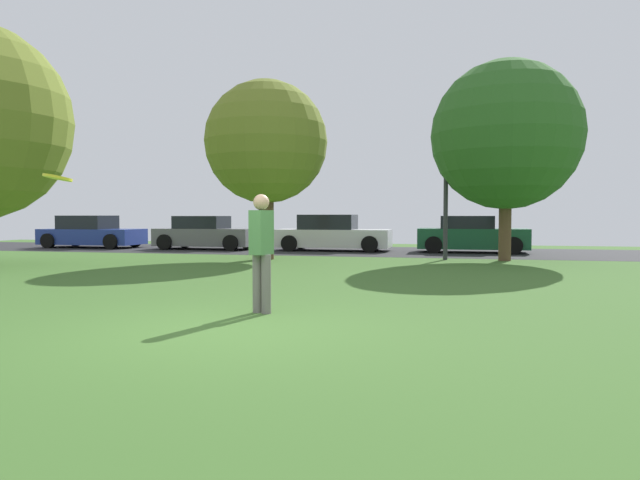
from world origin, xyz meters
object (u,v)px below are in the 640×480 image
Objects in this scene: birch_tree_lone at (506,135)px; person_thrower at (262,247)px; frisbee_disc at (58,178)px; parked_car_white at (332,234)px; street_lamp_post at (446,189)px; parked_car_blue at (91,233)px; parked_car_grey at (206,234)px; oak_tree_left at (266,143)px; parked_car_green at (471,236)px.

birch_tree_lone is 3.60× the size of person_thrower.
parked_car_white is at bearing 93.65° from frisbee_disc.
parked_car_white is at bearing -153.99° from person_thrower.
birch_tree_lone is 2.46m from street_lamp_post.
parked_car_white is (-1.13, 17.74, -1.13)m from frisbee_disc.
birch_tree_lone reaches higher than parked_car_blue.
parked_car_blue is 1.05× the size of parked_car_grey.
oak_tree_left is 1.28× the size of street_lamp_post.
parked_car_grey is 10.78m from parked_car_green.
parked_car_grey is (5.39, 0.06, -0.00)m from parked_car_blue.
parked_car_blue is 16.18m from parked_car_green.
frisbee_disc is 0.09× the size of parked_car_blue.
parked_car_blue is (-12.89, 14.38, -0.32)m from person_thrower.
person_thrower reaches higher than parked_car_green.
parked_car_blue is 0.96× the size of parked_car_white.
birch_tree_lone is 15.12m from frisbee_disc.
parked_car_blue is 15.75m from street_lamp_post.
parked_car_blue reaches higher than parked_car_grey.
birch_tree_lone is at bearing 176.78° from person_thrower.
birch_tree_lone is at bearing -76.61° from parked_car_green.
parked_car_green is at bearing 1.93° from parked_car_white.
oak_tree_left is 1.33× the size of parked_car_blue.
parked_car_grey is (-6.51, 17.54, -1.15)m from frisbee_disc.
birch_tree_lone is 1.38× the size of street_lamp_post.
frisbee_disc is 17.81m from parked_car_white.
oak_tree_left is 3.32× the size of person_thrower.
street_lamp_post is (-1.82, -0.05, -1.65)m from birch_tree_lone.
oak_tree_left is at bearing 99.93° from frisbee_disc.
frisbee_disc is 0.08× the size of parked_car_white.
street_lamp_post is (-0.89, -3.92, 1.60)m from parked_car_green.
oak_tree_left is 5.93m from street_lamp_post.
birch_tree_lone reaches higher than parked_car_green.
parked_car_white is (-2.12, 14.65, -0.31)m from person_thrower.
parked_car_grey is at bearing -177.97° from parked_car_green.
birch_tree_lone reaches higher than person_thrower.
frisbee_disc is 0.09× the size of parked_car_green.
parked_car_white is (1.13, 4.84, -3.10)m from oak_tree_left.
parked_car_green is at bearing -174.70° from person_thrower.
person_thrower is at bearing -48.13° from parked_car_blue.
person_thrower reaches higher than parked_car_grey.
frisbee_disc reaches higher than person_thrower.
parked_car_blue reaches higher than parked_car_green.
birch_tree_lone is 5.15m from parked_car_green.
street_lamp_post is at bearing -174.57° from person_thrower.
street_lamp_post is at bearing -19.72° from parked_car_grey.
oak_tree_left is (-7.45, -1.14, -0.15)m from birch_tree_lone.
person_thrower is at bearing -110.99° from birch_tree_lone.
parked_car_white is at bearing 149.71° from birch_tree_lone.
parked_car_grey is (-11.70, 3.49, -3.26)m from birch_tree_lone.
parked_car_white reaches higher than parked_car_green.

